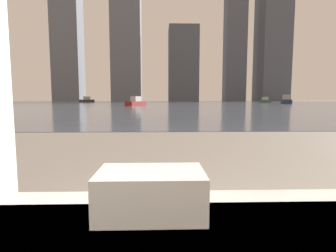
% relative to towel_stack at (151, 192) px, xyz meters
% --- Properties ---
extents(towel_stack, '(0.29, 0.18, 0.12)m').
position_rel_towel_stack_xyz_m(towel_stack, '(0.00, 0.00, 0.00)').
color(towel_stack, silver).
rests_on(towel_stack, bathtub).
extents(harbor_water, '(180.00, 110.00, 0.01)m').
position_rel_towel_stack_xyz_m(harbor_water, '(0.21, 61.19, -0.61)').
color(harbor_water, slate).
rests_on(harbor_water, ground_plane).
extents(harbor_boat_0, '(2.61, 3.42, 1.24)m').
position_rel_towel_stack_xyz_m(harbor_boat_0, '(-3.18, 33.61, -0.17)').
color(harbor_boat_0, maroon).
rests_on(harbor_boat_0, harbor_water).
extents(harbor_boat_1, '(3.53, 4.50, 1.63)m').
position_rel_towel_stack_xyz_m(harbor_boat_1, '(-20.75, 74.16, -0.03)').
color(harbor_boat_1, '#2D2D33').
rests_on(harbor_boat_1, harbor_water).
extents(harbor_boat_2, '(3.06, 4.86, 1.72)m').
position_rel_towel_stack_xyz_m(harbor_boat_2, '(24.14, 49.01, 0.00)').
color(harbor_boat_2, navy).
rests_on(harbor_boat_2, harbor_water).
extents(harbor_boat_3, '(1.95, 3.99, 1.43)m').
position_rel_towel_stack_xyz_m(harbor_boat_3, '(26.16, 64.24, -0.10)').
color(harbor_boat_3, '#335647').
rests_on(harbor_boat_3, harbor_water).
extents(skyline_tower_0, '(11.58, 10.10, 51.29)m').
position_rel_towel_stack_xyz_m(skyline_tower_0, '(-40.26, 117.19, 25.03)').
color(skyline_tower_0, slate).
rests_on(skyline_tower_0, ground_plane).
extents(skyline_tower_1, '(12.82, 9.20, 71.00)m').
position_rel_towel_stack_xyz_m(skyline_tower_1, '(-14.83, 117.19, 34.88)').
color(skyline_tower_1, slate).
rests_on(skyline_tower_1, ground_plane).
extents(skyline_tower_2, '(12.74, 13.16, 31.98)m').
position_rel_towel_stack_xyz_m(skyline_tower_2, '(10.07, 117.19, 15.37)').
color(skyline_tower_2, '#4C515B').
rests_on(skyline_tower_2, ground_plane).
extents(skyline_tower_3, '(9.08, 6.71, 46.82)m').
position_rel_towel_stack_xyz_m(skyline_tower_3, '(33.07, 117.19, 22.79)').
color(skyline_tower_3, '#4C515B').
rests_on(skyline_tower_3, ground_plane).
extents(skyline_tower_4, '(12.15, 13.68, 73.15)m').
position_rel_towel_stack_xyz_m(skyline_tower_4, '(49.76, 117.19, 35.96)').
color(skyline_tower_4, '#4C515B').
rests_on(skyline_tower_4, ground_plane).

